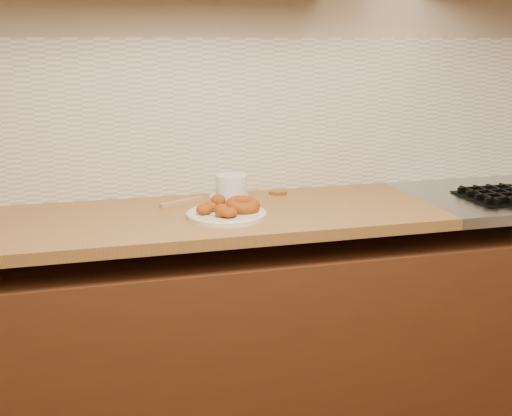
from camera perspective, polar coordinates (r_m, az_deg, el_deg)
name	(u,v)px	position (r m, az deg, el deg)	size (l,w,h in m)	color
wall_back	(272,77)	(2.58, 1.42, 11.57)	(4.00, 0.02, 2.70)	#BAAB8F
base_cabinet	(293,335)	(2.53, 3.29, -11.18)	(3.60, 0.60, 0.77)	#492814
butcher_block	(114,224)	(2.24, -12.50, -1.44)	(2.30, 0.62, 0.04)	olive
backsplash	(272,115)	(2.58, 1.47, 8.22)	(3.60, 0.02, 0.60)	silver
donut_plate	(226,215)	(2.21, -2.64, -0.60)	(0.28, 0.28, 0.02)	beige
ring_donut	(243,205)	(2.22, -1.20, 0.28)	(0.12, 0.12, 0.04)	#953E04
fried_dough_chunks	(218,208)	(2.19, -3.40, 0.00)	(0.14, 0.21, 0.05)	#953E04
plastic_tub	(231,188)	(2.42, -2.20, 1.79)	(0.12, 0.12, 0.10)	silver
tub_lid	(229,196)	(2.48, -2.42, 1.03)	(0.15, 0.15, 0.01)	white
brass_jar_lid	(278,192)	(2.54, 1.94, 1.42)	(0.07, 0.07, 0.01)	#B7822C
wooden_utensil	(182,202)	(2.40, -6.61, 0.53)	(0.19, 0.02, 0.01)	#A87F55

